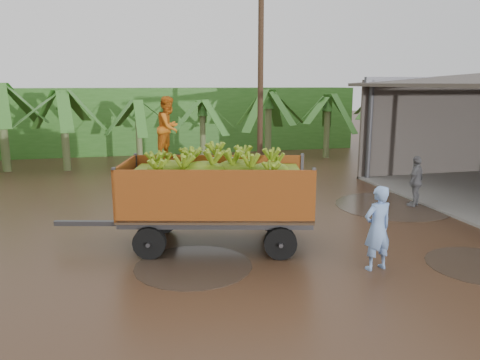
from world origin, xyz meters
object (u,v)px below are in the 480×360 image
at_px(man_blue, 377,228).
at_px(utility_pole, 261,72).
at_px(man_grey, 416,181).
at_px(banana_trailer, 216,191).

xyz_separation_m(man_blue, utility_pole, (0.66, 11.15, 3.41)).
bearing_deg(man_grey, man_blue, 12.66).
bearing_deg(utility_pole, banana_trailer, -112.46).
relative_size(man_blue, man_grey, 1.11).
height_order(banana_trailer, man_grey, banana_trailer).
height_order(banana_trailer, utility_pole, utility_pole).
bearing_deg(man_grey, utility_pole, -100.36).
height_order(banana_trailer, man_blue, banana_trailer).
relative_size(man_grey, utility_pole, 0.19).
bearing_deg(banana_trailer, man_blue, -23.45).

